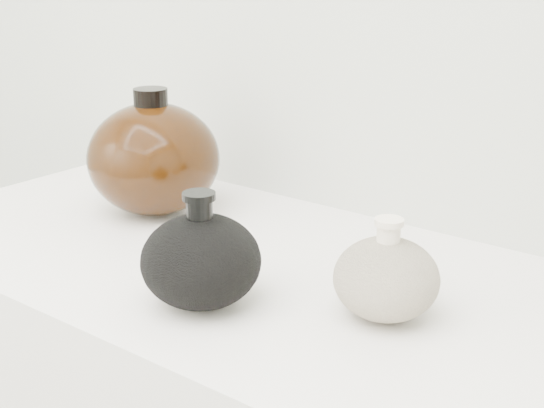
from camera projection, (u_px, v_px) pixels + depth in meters
The scene contains 3 objects.
black_gourd_vase at pixel (201, 260), 0.85m from camera, with size 0.17×0.17×0.13m.
cream_gourd_vase at pixel (386, 278), 0.82m from camera, with size 0.14×0.14×0.11m.
left_round_pot at pixel (154, 158), 1.14m from camera, with size 0.25×0.25×0.19m.
Camera 1 is at (0.51, 0.25, 1.29)m, focal length 50.00 mm.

